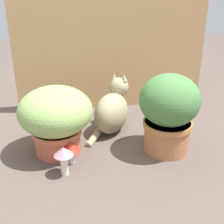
% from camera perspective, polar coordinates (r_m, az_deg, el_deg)
% --- Properties ---
extents(ground_plane, '(6.00, 6.00, 0.00)m').
position_cam_1_polar(ground_plane, '(1.53, -1.69, -7.21)').
color(ground_plane, brown).
extents(cardboard_backdrop, '(1.20, 0.03, 0.92)m').
position_cam_1_polar(cardboard_backdrop, '(1.91, 0.01, 14.00)').
color(cardboard_backdrop, tan).
rests_on(cardboard_backdrop, ground).
extents(grass_planter, '(0.35, 0.35, 0.33)m').
position_cam_1_polar(grass_planter, '(1.46, -10.56, -0.91)').
color(grass_planter, '#B95F42').
rests_on(grass_planter, ground).
extents(leafy_planter, '(0.29, 0.29, 0.39)m').
position_cam_1_polar(leafy_planter, '(1.46, 10.65, 0.23)').
color(leafy_planter, '#B26D44').
rests_on(leafy_planter, ground).
extents(cat, '(0.31, 0.33, 0.32)m').
position_cam_1_polar(cat, '(1.67, 0.08, 0.34)').
color(cat, '#9B916B').
rests_on(cat, ground).
extents(mushroom_ornament_red, '(0.08, 0.08, 0.11)m').
position_cam_1_polar(mushroom_ornament_red, '(1.41, -7.86, -6.68)').
color(mushroom_ornament_red, silver).
rests_on(mushroom_ornament_red, ground).
extents(mushroom_ornament_pink, '(0.09, 0.09, 0.14)m').
position_cam_1_polar(mushroom_ornament_pink, '(1.32, -9.10, -8.07)').
color(mushroom_ornament_pink, silver).
rests_on(mushroom_ornament_pink, ground).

